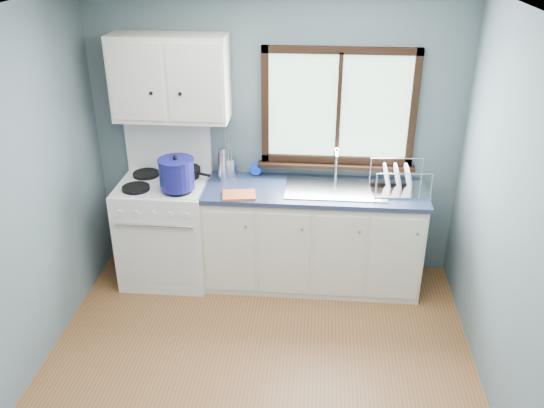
# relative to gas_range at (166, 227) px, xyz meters

# --- Properties ---
(floor) EXTENTS (3.20, 3.60, 0.02)m
(floor) POSITION_rel_gas_range_xyz_m (0.95, -1.47, -0.50)
(floor) COLOR brown
(floor) RESTS_ON ground
(ceiling) EXTENTS (3.20, 3.60, 0.02)m
(ceiling) POSITION_rel_gas_range_xyz_m (0.95, -1.47, 2.02)
(ceiling) COLOR white
(ceiling) RESTS_ON wall_back
(wall_back) EXTENTS (3.20, 0.02, 2.50)m
(wall_back) POSITION_rel_gas_range_xyz_m (0.95, 0.34, 0.76)
(wall_back) COLOR slate
(wall_back) RESTS_ON ground
(wall_right) EXTENTS (0.02, 3.60, 2.50)m
(wall_right) POSITION_rel_gas_range_xyz_m (2.56, -1.47, 0.76)
(wall_right) COLOR slate
(wall_right) RESTS_ON ground
(gas_range) EXTENTS (0.76, 0.69, 1.36)m
(gas_range) POSITION_rel_gas_range_xyz_m (0.00, 0.00, 0.00)
(gas_range) COLOR white
(gas_range) RESTS_ON floor
(base_cabinets) EXTENTS (1.85, 0.60, 0.88)m
(base_cabinets) POSITION_rel_gas_range_xyz_m (1.31, 0.02, -0.08)
(base_cabinets) COLOR silver
(base_cabinets) RESTS_ON floor
(countertop) EXTENTS (1.89, 0.64, 0.04)m
(countertop) POSITION_rel_gas_range_xyz_m (1.31, 0.02, 0.41)
(countertop) COLOR #1D2842
(countertop) RESTS_ON base_cabinets
(sink) EXTENTS (0.84, 0.46, 0.44)m
(sink) POSITION_rel_gas_range_xyz_m (1.49, 0.02, 0.37)
(sink) COLOR silver
(sink) RESTS_ON countertop
(window) EXTENTS (1.36, 0.10, 1.03)m
(window) POSITION_rel_gas_range_xyz_m (1.48, 0.30, 0.98)
(window) COLOR #9EC6A8
(window) RESTS_ON wall_back
(upper_cabinets) EXTENTS (0.95, 0.35, 0.70)m
(upper_cabinets) POSITION_rel_gas_range_xyz_m (0.10, 0.15, 1.31)
(upper_cabinets) COLOR silver
(upper_cabinets) RESTS_ON wall_back
(skillet) EXTENTS (0.39, 0.32, 0.05)m
(skillet) POSITION_rel_gas_range_xyz_m (0.19, 0.16, 0.49)
(skillet) COLOR black
(skillet) RESTS_ON gas_range
(stockpot) EXTENTS (0.30, 0.30, 0.29)m
(stockpot) POSITION_rel_gas_range_xyz_m (0.18, -0.15, 0.60)
(stockpot) COLOR navy
(stockpot) RESTS_ON gas_range
(utensil_crock) EXTENTS (0.14, 0.14, 0.42)m
(utensil_crock) POSITION_rel_gas_range_xyz_m (0.55, 0.23, 0.51)
(utensil_crock) COLOR silver
(utensil_crock) RESTS_ON countertop
(thermos) EXTENTS (0.08, 0.08, 0.29)m
(thermos) POSITION_rel_gas_range_xyz_m (0.51, 0.12, 0.57)
(thermos) COLOR silver
(thermos) RESTS_ON countertop
(soap_bottle) EXTENTS (0.12, 0.12, 0.28)m
(soap_bottle) POSITION_rel_gas_range_xyz_m (0.78, 0.23, 0.57)
(soap_bottle) COLOR blue
(soap_bottle) RESTS_ON countertop
(dish_towel) EXTENTS (0.30, 0.23, 0.02)m
(dish_towel) POSITION_rel_gas_range_xyz_m (0.69, -0.19, 0.44)
(dish_towel) COLOR #C9602F
(dish_towel) RESTS_ON countertop
(dish_rack) EXTENTS (0.49, 0.39, 0.24)m
(dish_rack) POSITION_rel_gas_range_xyz_m (2.00, 0.04, 0.49)
(dish_rack) COLOR silver
(dish_rack) RESTS_ON countertop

